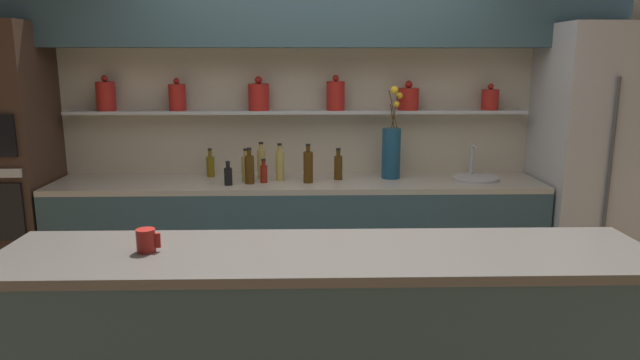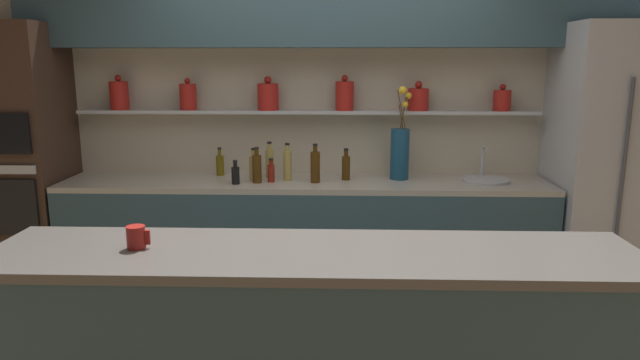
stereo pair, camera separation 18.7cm
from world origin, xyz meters
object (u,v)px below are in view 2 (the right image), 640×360
object	(u,v)px
bottle_sauce_0	(236,174)
bottle_oil_4	(220,164)
sink_fixture	(485,179)
bottle_spirit_5	(288,165)
bottle_spirit_6	(346,167)
refrigerator	(622,170)
oven_tower	(21,164)
bottle_spirit_2	(254,167)
bottle_spirit_8	(257,168)
coffee_mug	(136,237)
bottle_spirit_7	(315,166)
bottle_sauce_1	(271,172)
bottle_spirit_3	(270,162)
flower_vase	(400,151)

from	to	relation	value
bottle_sauce_0	bottle_oil_4	distance (m)	0.36
sink_fixture	bottle_spirit_5	bearing A→B (deg)	-179.75
bottle_oil_4	bottle_spirit_6	bearing A→B (deg)	-8.01
refrigerator	oven_tower	size ratio (longest dim) A/B	1.00
bottle_spirit_2	refrigerator	bearing A→B (deg)	-0.41
bottle_spirit_8	coffee_mug	bearing A→B (deg)	-98.10
oven_tower	bottle_spirit_2	bearing A→B (deg)	-0.57
bottle_spirit_7	bottle_spirit_8	bearing A→B (deg)	-177.08
bottle_sauce_0	bottle_sauce_1	size ratio (longest dim) A/B	0.99
bottle_spirit_7	coffee_mug	xyz separation A→B (m)	(-0.67, -1.80, 0.03)
bottle_sauce_0	bottle_spirit_6	size ratio (longest dim) A/B	0.73
bottle_spirit_2	bottle_spirit_6	size ratio (longest dim) A/B	1.03
bottle_sauce_1	bottle_spirit_3	xyz separation A→B (m)	(-0.03, 0.16, 0.04)
bottle_sauce_1	bottle_spirit_5	bearing A→B (deg)	29.60
bottle_sauce_0	bottle_spirit_6	world-z (taller)	bottle_spirit_6
sink_fixture	coffee_mug	distance (m)	2.69
bottle_oil_4	bottle_sauce_1	bearing A→B (deg)	-28.46
bottle_spirit_8	flower_vase	bearing A→B (deg)	9.16
bottle_oil_4	bottle_spirit_6	world-z (taller)	bottle_spirit_6
oven_tower	sink_fixture	world-z (taller)	oven_tower
sink_fixture	bottle_spirit_5	distance (m)	1.46
bottle_sauce_1	coffee_mug	world-z (taller)	coffee_mug
bottle_sauce_0	bottle_spirit_7	xyz separation A→B (m)	(0.57, 0.07, 0.05)
sink_fixture	coffee_mug	world-z (taller)	sink_fixture
bottle_spirit_2	bottle_oil_4	xyz separation A→B (m)	(-0.29, 0.19, -0.01)
flower_vase	bottle_spirit_5	xyz separation A→B (m)	(-0.83, -0.07, -0.09)
sink_fixture	bottle_sauce_1	bearing A→B (deg)	-177.40
bottle_sauce_0	bottle_spirit_8	bearing A→B (deg)	18.49
bottle_spirit_2	coffee_mug	world-z (taller)	bottle_spirit_2
bottle_oil_4	bottle_spirit_8	distance (m)	0.42
bottle_spirit_6	coffee_mug	distance (m)	2.10
bottle_spirit_2	coffee_mug	size ratio (longest dim) A/B	2.48
refrigerator	coffee_mug	distance (m)	3.41
bottle_spirit_2	bottle_spirit_6	world-z (taller)	bottle_spirit_2
flower_vase	bottle_sauce_1	size ratio (longest dim) A/B	3.95
bottle_spirit_5	bottle_spirit_6	distance (m)	0.43
coffee_mug	sink_fixture	bearing A→B (deg)	44.32
bottle_spirit_5	bottle_spirit_6	xyz separation A→B (m)	(0.43, 0.03, -0.02)
sink_fixture	coffee_mug	size ratio (longest dim) A/B	3.44
sink_fixture	bottle_spirit_2	size ratio (longest dim) A/B	1.39
bottle_sauce_0	flower_vase	bearing A→B (deg)	10.35
flower_vase	coffee_mug	world-z (taller)	flower_vase
bottle_sauce_1	bottle_spirit_2	xyz separation A→B (m)	(-0.13, 0.04, 0.03)
refrigerator	bottle_spirit_7	bearing A→B (deg)	-179.15
refrigerator	oven_tower	distance (m)	4.41
bottle_spirit_7	coffee_mug	size ratio (longest dim) A/B	2.89
bottle_oil_4	refrigerator	bearing A→B (deg)	-4.00
bottle_sauce_0	bottle_spirit_3	world-z (taller)	bottle_spirit_3
bottle_sauce_0	bottle_oil_4	size ratio (longest dim) A/B	0.80
bottle_spirit_7	bottle_spirit_8	size ratio (longest dim) A/B	1.09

